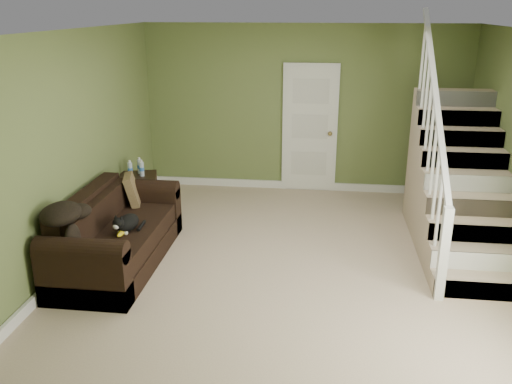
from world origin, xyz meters
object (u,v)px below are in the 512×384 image
(cat, at_px, (127,223))
(side_table, at_px, (139,195))
(banana, at_px, (122,233))
(sofa, at_px, (115,237))

(cat, bearing_deg, side_table, 116.47)
(banana, bearing_deg, sofa, 130.54)
(cat, distance_m, banana, 0.13)
(sofa, distance_m, banana, 0.33)
(side_table, distance_m, cat, 1.67)
(sofa, distance_m, side_table, 1.49)
(side_table, relative_size, banana, 3.89)
(side_table, bearing_deg, banana, -77.09)
(sofa, xyz_separation_m, side_table, (-0.21, 1.48, -0.01))
(cat, xyz_separation_m, banana, (-0.03, -0.11, -0.07))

